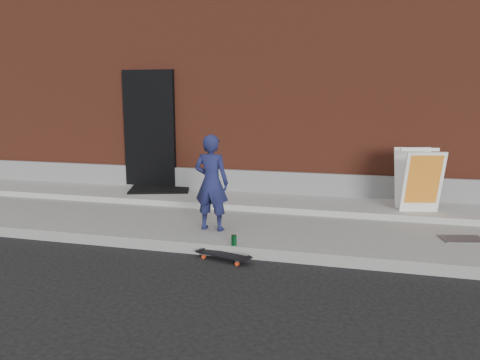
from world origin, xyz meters
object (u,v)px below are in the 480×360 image
(child, at_px, (211,183))
(pizza_sign, at_px, (418,179))
(soda_can, at_px, (234,240))
(skateboard, at_px, (223,255))

(child, distance_m, pizza_sign, 3.28)
(pizza_sign, xyz_separation_m, soda_can, (-2.40, -2.15, -0.53))
(skateboard, bearing_deg, child, 117.49)
(child, xyz_separation_m, pizza_sign, (2.89, 1.54, -0.09))
(child, relative_size, pizza_sign, 1.38)
(child, height_order, skateboard, child)
(pizza_sign, relative_size, soda_can, 7.41)
(child, bearing_deg, soda_can, 131.92)
(soda_can, bearing_deg, pizza_sign, 41.88)
(child, bearing_deg, pizza_sign, -149.22)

